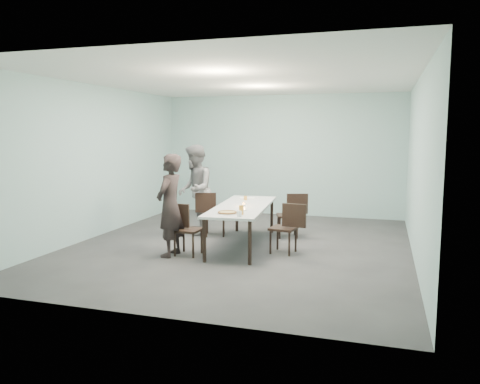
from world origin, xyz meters
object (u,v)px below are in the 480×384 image
(table, at_px, (242,208))
(chair_near_right, at_px, (288,225))
(pizza, at_px, (227,213))
(water_tumbler, at_px, (239,214))
(chair_far_left, at_px, (211,211))
(diner_near, at_px, (170,205))
(chair_far_right, at_px, (292,212))
(diner_far, at_px, (195,190))
(side_plate, at_px, (242,210))
(chair_near_left, at_px, (184,225))
(tealight, at_px, (244,205))
(beer_glass, at_px, (241,210))
(amber_tumbler, at_px, (245,198))

(table, distance_m, chair_near_right, 0.98)
(pizza, bearing_deg, chair_near_right, 34.61)
(pizza, distance_m, water_tumbler, 0.33)
(chair_far_left, xyz_separation_m, chair_near_right, (1.76, -0.95, 0.00))
(diner_near, bearing_deg, chair_near_right, 113.39)
(water_tumbler, bearing_deg, chair_far_right, 78.20)
(diner_far, distance_m, side_plate, 1.83)
(chair_near_left, height_order, side_plate, chair_near_left)
(tealight, bearing_deg, chair_near_left, -135.41)
(chair_near_right, bearing_deg, diner_near, 30.01)
(beer_glass, bearing_deg, chair_near_left, 178.56)
(chair_far_left, height_order, pizza, chair_far_left)
(chair_near_left, bearing_deg, side_plate, 24.84)
(pizza, relative_size, water_tumbler, 3.78)
(table, height_order, chair_far_right, chair_far_right)
(chair_far_right, relative_size, pizza, 2.56)
(chair_far_right, bearing_deg, diner_near, 32.60)
(chair_far_left, bearing_deg, tealight, -56.86)
(side_plate, height_order, beer_glass, beer_glass)
(diner_far, bearing_deg, pizza, 17.34)
(water_tumbler, bearing_deg, tealight, 102.83)
(chair_far_left, height_order, diner_near, diner_near)
(table, relative_size, chair_near_right, 3.07)
(chair_near_right, relative_size, beer_glass, 5.80)
(chair_far_left, bearing_deg, diner_far, 155.94)
(water_tumbler, distance_m, tealight, 1.06)
(chair_far_left, xyz_separation_m, chair_far_right, (1.58, 0.34, 0.00))
(diner_far, bearing_deg, table, 40.24)
(chair_near_left, height_order, pizza, chair_near_left)
(table, bearing_deg, chair_near_left, -130.76)
(table, height_order, water_tumbler, water_tumbler)
(side_plate, xyz_separation_m, tealight, (-0.10, 0.43, 0.02))
(chair_near_right, relative_size, diner_near, 0.50)
(water_tumbler, bearing_deg, chair_far_left, 122.90)
(tealight, bearing_deg, chair_near_right, -14.33)
(pizza, height_order, beer_glass, beer_glass)
(chair_far_left, distance_m, chair_near_right, 2.00)
(beer_glass, bearing_deg, side_plate, 104.90)
(water_tumbler, relative_size, amber_tumbler, 1.12)
(chair_near_right, height_order, water_tumbler, chair_near_right)
(chair_near_right, xyz_separation_m, water_tumbler, (-0.62, -0.81, 0.29))
(pizza, bearing_deg, water_tumbler, -36.97)
(tealight, bearing_deg, side_plate, -76.66)
(table, bearing_deg, chair_far_left, 142.89)
(chair_far_right, xyz_separation_m, side_plate, (-0.57, -1.50, 0.25))
(side_plate, bearing_deg, amber_tumbler, 103.86)
(chair_far_right, bearing_deg, side_plate, 51.25)
(chair_far_right, relative_size, diner_near, 0.50)
(chair_far_left, height_order, beer_glass, beer_glass)
(chair_near_left, height_order, diner_far, diner_far)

